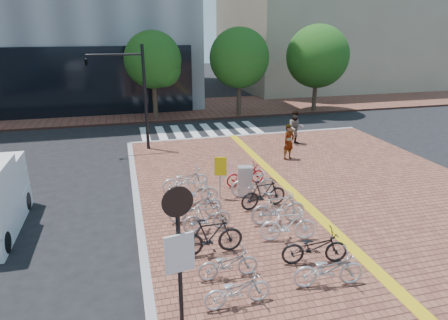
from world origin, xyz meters
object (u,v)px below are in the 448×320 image
object	(u,v)px
bike_4	(196,206)
bike_10	(278,208)
bike_2	(211,236)
notice_sign	(179,245)
bike_0	(237,290)
bike_9	(288,225)
bike_8	(315,247)
bike_11	(264,194)
utility_box	(245,181)
bike_5	(195,191)
yellow_sign	(220,170)
traffic_light_pole	(119,79)
bike_1	(228,263)
bike_3	(207,217)
pedestrian_a	(289,142)
bike_6	(185,180)
bike_13	(245,175)
bike_7	(329,269)
pedestrian_b	(295,128)
bike_12	(253,183)

from	to	relation	value
bike_4	bike_10	size ratio (longest dim) A/B	1.02
bike_2	notice_sign	bearing A→B (deg)	154.34
bike_0	bike_9	xyz separation A→B (m)	(2.33, 2.48, 0.10)
bike_2	bike_10	xyz separation A→B (m)	(2.55, 1.24, -0.01)
bike_8	bike_11	world-z (taller)	bike_11
utility_box	notice_sign	size ratio (longest dim) A/B	0.35
bike_5	yellow_sign	xyz separation A→B (m)	(1.00, 0.20, 0.64)
bike_0	utility_box	bearing A→B (deg)	-22.46
notice_sign	traffic_light_pole	bearing A→B (deg)	93.78
bike_11	yellow_sign	world-z (taller)	yellow_sign
bike_1	bike_2	world-z (taller)	bike_2
bike_5	yellow_sign	bearing A→B (deg)	-67.92
bike_11	utility_box	xyz separation A→B (m)	(-0.33, 1.21, 0.05)
bike_3	bike_4	distance (m)	0.91
bike_2	pedestrian_a	world-z (taller)	pedestrian_a
bike_6	bike_11	size ratio (longest dim) A/B	1.06
bike_9	utility_box	size ratio (longest dim) A/B	1.49
bike_4	bike_9	xyz separation A→B (m)	(2.45, -2.07, 0.03)
bike_0	bike_13	world-z (taller)	bike_13
bike_0	bike_10	xyz separation A→B (m)	(2.45, 3.57, 0.13)
bike_6	traffic_light_pole	world-z (taller)	traffic_light_pole
bike_7	pedestrian_b	world-z (taller)	pedestrian_b
bike_13	utility_box	distance (m)	1.06
bike_12	utility_box	bearing A→B (deg)	65.45
yellow_sign	bike_8	bearing A→B (deg)	-73.19
bike_6	bike_1	bearing A→B (deg)	172.43
bike_0	bike_11	distance (m)	5.42
bike_9	bike_12	world-z (taller)	bike_9
bike_8	utility_box	xyz separation A→B (m)	(-0.48, 4.89, 0.10)
bike_0	pedestrian_b	size ratio (longest dim) A/B	0.90
bike_10	bike_8	bearing A→B (deg)	-175.79
bike_6	bike_12	world-z (taller)	bike_12
bike_7	pedestrian_a	distance (m)	10.06
bike_6	bike_11	distance (m)	3.26
bike_2	bike_11	bearing A→B (deg)	-46.56
bike_6	utility_box	xyz separation A→B (m)	(2.15, -0.90, 0.09)
bike_1	notice_sign	size ratio (longest dim) A/B	0.48
bike_0	bike_1	size ratio (longest dim) A/B	1.02
utility_box	bike_10	bearing A→B (deg)	-81.50
bike_3	bike_13	world-z (taller)	bike_3
bike_3	pedestrian_a	xyz separation A→B (m)	(5.38, 6.07, 0.38)
pedestrian_a	bike_8	bearing A→B (deg)	-130.12
utility_box	pedestrian_a	bearing A→B (deg)	47.42
traffic_light_pole	bike_2	bearing A→B (deg)	-78.68
bike_3	bike_6	distance (m)	3.30
bike_2	bike_4	xyz separation A→B (m)	(-0.02, 2.23, -0.07)
bike_12	bike_5	bearing A→B (deg)	96.37
bike_13	bike_7	bearing A→B (deg)	170.35
bike_9	bike_12	size ratio (longest dim) A/B	1.01
bike_2	bike_3	xyz separation A→B (m)	(0.18, 1.34, -0.09)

